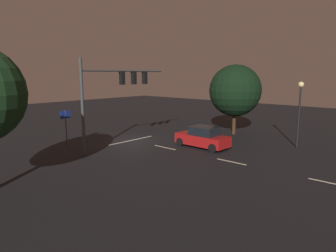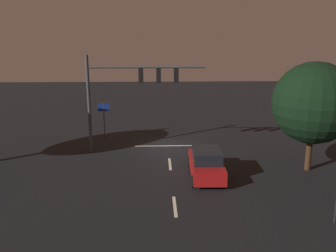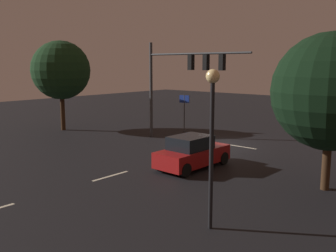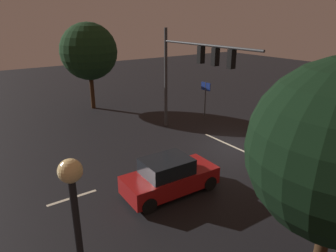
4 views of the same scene
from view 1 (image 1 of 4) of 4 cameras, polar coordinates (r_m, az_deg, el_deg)
name	(u,v)px [view 1 (image 1 of 4)]	position (r m, az deg, el deg)	size (l,w,h in m)	color
ground_plane	(131,140)	(27.02, -6.87, -2.68)	(80.00, 80.00, 0.00)	black
traffic_signal_assembly	(115,87)	(23.83, -9.91, 7.27)	(8.24, 0.47, 6.88)	#383A3D
lane_dash_far	(165,147)	(24.24, -0.58, -4.05)	(2.20, 0.16, 0.01)	beige
lane_dash_mid	(231,162)	(20.82, 11.82, -6.58)	(2.20, 0.16, 0.01)	beige
lane_dash_near	(330,183)	(18.74, 28.13, -9.40)	(2.20, 0.16, 0.01)	beige
stop_bar	(132,140)	(27.01, -6.86, -2.68)	(5.00, 0.16, 0.01)	beige
car_approaching	(203,138)	(24.28, 6.55, -2.17)	(2.00, 4.41, 1.70)	maroon
street_lamp_left_kerb	(300,102)	(25.83, 23.50, 4.14)	(0.44, 0.44, 5.19)	black
route_sign	(66,121)	(25.44, -18.65, 0.97)	(0.90, 0.13, 2.95)	#383A3D
tree_left_near	(235,91)	(29.78, 12.49, 6.50)	(4.93, 4.93, 6.68)	#382314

